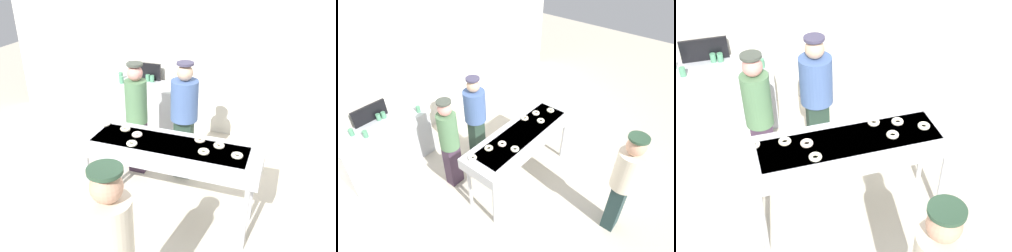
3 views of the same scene
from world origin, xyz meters
The scene contains 19 objects.
ground_plane centered at (0.00, 0.00, 0.00)m, with size 16.00×16.00×0.00m, color beige.
back_wall centered at (0.00, 2.43, 1.46)m, with size 8.00×0.12×2.93m, color silver.
fryer_conveyor centered at (0.00, 0.00, 0.91)m, with size 2.07×0.66×1.01m.
sugar_donut_0 centered at (-0.38, -0.16, 1.03)m, with size 0.12×0.12×0.04m, color #EDEBC5.
sugar_donut_1 centered at (0.31, 0.18, 1.03)m, with size 0.12×0.12×0.04m, color #F7EBC9.
sugar_donut_2 centered at (0.41, -0.06, 1.03)m, with size 0.12×0.12×0.04m, color #F7F1C8.
sugar_donut_3 centered at (0.76, -0.02, 1.03)m, with size 0.12×0.12×0.04m, color #F2EDC8.
sugar_donut_4 centered at (-0.89, 0.18, 1.03)m, with size 0.12×0.12×0.04m, color #F5EBCD.
sugar_donut_5 centered at (-0.60, 0.14, 1.03)m, with size 0.12×0.12×0.04m, color #FBF1C3.
sugar_donut_6 centered at (0.54, 0.12, 1.03)m, with size 0.12×0.12×0.04m, color #ECE2C3.
sugar_donut_7 centered at (-0.41, 0.05, 1.03)m, with size 0.12×0.12×0.04m, color #FCE0CA.
worker_baker centered at (-0.11, 0.90, 0.97)m, with size 0.37×0.37×1.68m.
worker_assistant centered at (-0.77, 0.81, 0.89)m, with size 0.30×0.30×1.63m.
prep_counter centered at (-1.25, 1.98, 0.45)m, with size 1.56×0.57×0.90m, color #B7BABF.
paper_cup_0 centered at (-1.53, 1.89, 0.95)m, with size 0.07×0.07×0.11m, color #4C8C66.
paper_cup_1 centered at (-1.16, 2.14, 0.95)m, with size 0.07×0.07×0.11m, color #4C8C66.
paper_cup_2 centered at (-0.59, 1.82, 0.95)m, with size 0.07×0.07×0.11m, color #4C8C66.
paper_cup_4 centered at (-1.07, 2.13, 0.95)m, with size 0.07×0.07×0.11m, color #4C8C66.
menu_display centered at (-1.25, 2.22, 1.04)m, with size 0.59×0.04×0.29m, color black.
Camera 3 is at (-0.99, -3.13, 3.71)m, focal length 47.45 mm.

